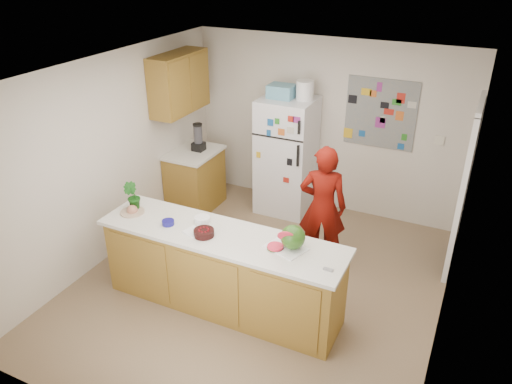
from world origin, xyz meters
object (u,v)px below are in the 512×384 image
at_px(cherry_bowl, 204,233).
at_px(person, 323,207).
at_px(refrigerator, 286,156).
at_px(watermelon, 293,237).

bearing_deg(cherry_bowl, person, 58.77).
xyz_separation_m(refrigerator, cherry_bowl, (0.11, -2.48, 0.11)).
bearing_deg(watermelon, person, 94.13).
distance_m(refrigerator, person, 1.46).
relative_size(refrigerator, watermelon, 6.98).
relative_size(refrigerator, cherry_bowl, 8.01).
bearing_deg(person, watermelon, 80.09).
bearing_deg(refrigerator, watermelon, -66.16).
xyz_separation_m(person, watermelon, (0.09, -1.19, 0.27)).
xyz_separation_m(watermelon, cherry_bowl, (-0.91, -0.17, -0.10)).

